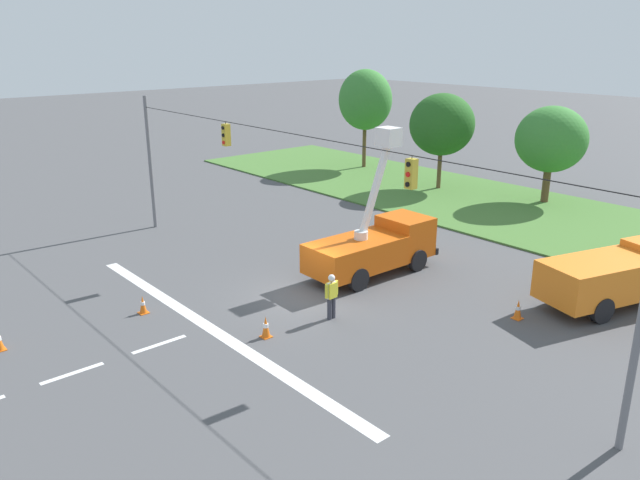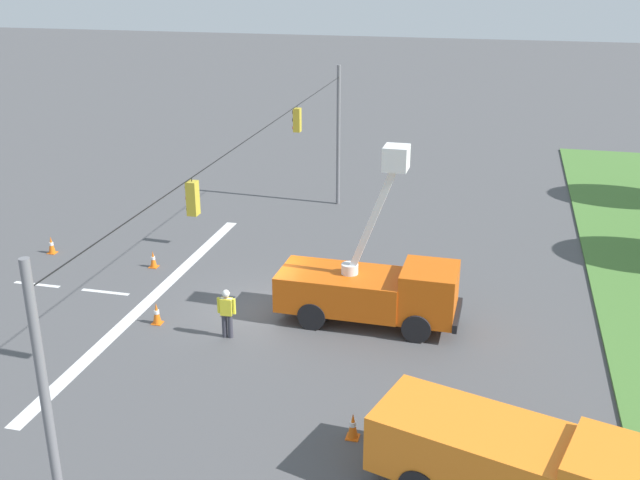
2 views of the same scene
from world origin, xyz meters
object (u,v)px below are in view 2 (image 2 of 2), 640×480
utility_truck_support_near (514,462)px  traffic_cone_mid_right (153,259)px  traffic_cone_mid_left (157,313)px  traffic_cone_foreground_left (51,245)px  utility_truck_bucket_lift (373,287)px  road_worker (227,311)px  traffic_cone_foreground_right (353,426)px

utility_truck_support_near → traffic_cone_mid_right: size_ratio=9.66×
traffic_cone_mid_left → traffic_cone_mid_right: traffic_cone_mid_left is taller
traffic_cone_foreground_left → traffic_cone_mid_right: (0.39, 5.03, -0.03)m
utility_truck_bucket_lift → road_worker: (2.29, -4.62, -0.35)m
traffic_cone_foreground_right → traffic_cone_mid_left: (-4.96, -8.09, 0.01)m
utility_truck_support_near → traffic_cone_mid_right: (-11.41, -14.64, -0.89)m
traffic_cone_mid_right → traffic_cone_foreground_left: bearing=-94.5°
utility_truck_support_near → utility_truck_bucket_lift: bearing=-150.8°
road_worker → traffic_cone_mid_right: road_worker is taller
utility_truck_bucket_lift → traffic_cone_foreground_right: utility_truck_bucket_lift is taller
utility_truck_support_near → road_worker: 11.39m
utility_truck_bucket_lift → road_worker: bearing=-63.6°
traffic_cone_foreground_right → road_worker: bearing=-131.0°
traffic_cone_foreground_left → traffic_cone_foreground_right: 18.49m
traffic_cone_foreground_left → traffic_cone_mid_right: bearing=85.5°
traffic_cone_foreground_left → utility_truck_support_near: bearing=59.0°
traffic_cone_mid_left → utility_truck_support_near: bearing=61.3°
traffic_cone_foreground_right → traffic_cone_mid_left: size_ratio=0.97×
utility_truck_support_near → traffic_cone_foreground_left: 22.95m
road_worker → traffic_cone_mid_right: bearing=-134.3°
traffic_cone_foreground_left → traffic_cone_foreground_right: traffic_cone_foreground_left is taller
utility_truck_support_near → road_worker: size_ratio=3.94×
traffic_cone_foreground_right → traffic_cone_mid_left: bearing=-121.5°
traffic_cone_foreground_left → traffic_cone_mid_right: size_ratio=1.07×
road_worker → traffic_cone_foreground_left: bearing=-118.1°
utility_truck_support_near → traffic_cone_foreground_right: size_ratio=9.04×
utility_truck_support_near → traffic_cone_foreground_left: bearing=-121.0°
utility_truck_bucket_lift → traffic_cone_foreground_right: (6.90, 0.68, -0.97)m
traffic_cone_foreground_right → traffic_cone_mid_right: (-9.67, -10.49, -0.03)m
utility_truck_support_near → traffic_cone_foreground_left: (-11.80, -19.67, -0.87)m
traffic_cone_foreground_left → traffic_cone_mid_right: 5.05m
road_worker → utility_truck_support_near: bearing=56.1°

